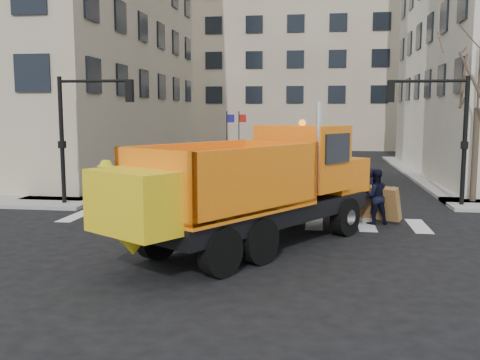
# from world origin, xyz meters

# --- Properties ---
(ground) EXTENTS (120.00, 120.00, 0.00)m
(ground) POSITION_xyz_m (0.00, 0.00, 0.00)
(ground) COLOR black
(ground) RESTS_ON ground
(sidewalk_back) EXTENTS (64.00, 5.00, 0.15)m
(sidewalk_back) POSITION_xyz_m (0.00, 8.50, 0.07)
(sidewalk_back) COLOR gray
(sidewalk_back) RESTS_ON ground
(building_far) EXTENTS (30.00, 18.00, 24.00)m
(building_far) POSITION_xyz_m (0.00, 52.00, 12.00)
(building_far) COLOR tan
(building_far) RESTS_ON ground
(traffic_light_left) EXTENTS (0.18, 0.18, 5.40)m
(traffic_light_left) POSITION_xyz_m (-8.00, 7.50, 2.70)
(traffic_light_left) COLOR black
(traffic_light_left) RESTS_ON ground
(traffic_light_right) EXTENTS (0.18, 0.18, 5.40)m
(traffic_light_right) POSITION_xyz_m (8.50, 9.50, 2.70)
(traffic_light_right) COLOR black
(traffic_light_right) RESTS_ON ground
(crowd_barriers) EXTENTS (12.60, 0.60, 1.10)m
(crowd_barriers) POSITION_xyz_m (-0.75, 7.60, 0.55)
(crowd_barriers) COLOR #9EA0A5
(crowd_barriers) RESTS_ON ground
(street_tree) EXTENTS (3.00, 3.00, 7.50)m
(street_tree) POSITION_xyz_m (9.20, 10.50, 3.75)
(street_tree) COLOR #382B21
(street_tree) RESTS_ON ground
(plow_truck) EXTENTS (8.37, 10.76, 4.25)m
(plow_truck) POSITION_xyz_m (0.79, 1.66, 1.89)
(plow_truck) COLOR black
(plow_truck) RESTS_ON ground
(cop_a) EXTENTS (0.80, 0.77, 1.85)m
(cop_a) POSITION_xyz_m (4.53, 7.00, 0.93)
(cop_a) COLOR black
(cop_a) RESTS_ON ground
(cop_b) EXTENTS (1.10, 0.95, 1.96)m
(cop_b) POSITION_xyz_m (4.60, 5.67, 0.98)
(cop_b) COLOR black
(cop_b) RESTS_ON ground
(cop_c) EXTENTS (1.21, 1.18, 2.04)m
(cop_c) POSITION_xyz_m (3.68, 6.10, 1.02)
(cop_c) COLOR black
(cop_c) RESTS_ON ground
(worker) EXTENTS (1.32, 0.88, 1.90)m
(worker) POSITION_xyz_m (-5.81, 6.80, 1.10)
(worker) COLOR #CED418
(worker) RESTS_ON sidewalk_back
(newspaper_box) EXTENTS (0.56, 0.54, 1.10)m
(newspaper_box) POSITION_xyz_m (3.08, 7.49, 0.70)
(newspaper_box) COLOR #AD1B0D
(newspaper_box) RESTS_ON sidewalk_back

